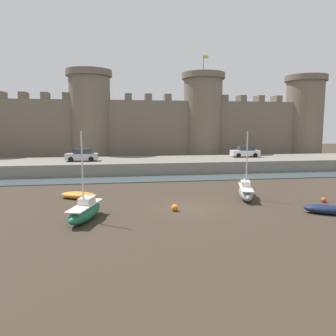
# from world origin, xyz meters

# --- Properties ---
(ground_plane) EXTENTS (160.00, 160.00, 0.00)m
(ground_plane) POSITION_xyz_m (0.00, 0.00, 0.00)
(ground_plane) COLOR #382D23
(water_channel) EXTENTS (80.00, 4.50, 0.10)m
(water_channel) POSITION_xyz_m (0.00, 13.93, 0.05)
(water_channel) COLOR #47565B
(water_channel) RESTS_ON ground
(quay_road) EXTENTS (69.08, 10.00, 1.59)m
(quay_road) POSITION_xyz_m (0.00, 21.18, 0.80)
(quay_road) COLOR slate
(quay_road) RESTS_ON ground
(castle) EXTENTS (64.44, 7.36, 18.07)m
(castle) POSITION_xyz_m (-0.00, 32.06, 6.73)
(castle) COLOR #706354
(castle) RESTS_ON ground
(sailboat_foreground_left) EXTENTS (2.47, 4.94, 5.74)m
(sailboat_foreground_left) POSITION_xyz_m (5.39, 2.50, 0.62)
(sailboat_foreground_left) COLOR gray
(sailboat_foreground_left) RESTS_ON ground
(rowboat_midflat_centre) EXTENTS (3.56, 2.48, 0.60)m
(rowboat_midflat_centre) POSITION_xyz_m (-8.71, 4.73, 0.32)
(rowboat_midflat_centre) COLOR orange
(rowboat_midflat_centre) RESTS_ON ground
(rowboat_midflat_right) EXTENTS (3.06, 2.42, 0.67)m
(rowboat_midflat_right) POSITION_xyz_m (9.06, -3.07, 0.35)
(rowboat_midflat_right) COLOR #141E3D
(rowboat_midflat_right) RESTS_ON ground
(sailboat_near_channel_right) EXTENTS (2.48, 4.61, 5.88)m
(sailboat_near_channel_right) POSITION_xyz_m (-7.57, -1.98, 0.62)
(sailboat_near_channel_right) COLOR #1E6B47
(sailboat_near_channel_right) RESTS_ON ground
(mooring_buoy_mid_mud) EXTENTS (0.51, 0.51, 0.51)m
(mooring_buoy_mid_mud) POSITION_xyz_m (-1.32, -0.60, 0.25)
(mooring_buoy_mid_mud) COLOR orange
(mooring_buoy_mid_mud) RESTS_ON ground
(mooring_buoy_off_centre) EXTENTS (0.43, 0.43, 0.43)m
(mooring_buoy_off_centre) POSITION_xyz_m (11.14, 0.15, 0.21)
(mooring_buoy_off_centre) COLOR #E04C1E
(mooring_buoy_off_centre) RESTS_ON ground
(car_quay_centre_east) EXTENTS (4.15, 1.97, 1.62)m
(car_quay_centre_east) POSITION_xyz_m (13.45, 22.34, 2.37)
(car_quay_centre_east) COLOR silver
(car_quay_centre_east) RESTS_ON quay_road
(car_quay_west) EXTENTS (4.15, 1.97, 1.62)m
(car_quay_west) POSITION_xyz_m (-9.87, 20.34, 2.37)
(car_quay_west) COLOR #B2B5B7
(car_quay_west) RESTS_ON quay_road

